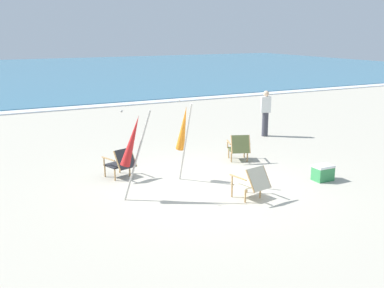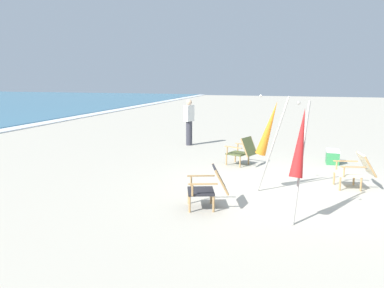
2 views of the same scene
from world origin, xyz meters
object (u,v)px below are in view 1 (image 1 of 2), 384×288
beach_chair_mid_center (239,147)px  umbrella_furled_orange (183,129)px  beach_chair_back_right (121,162)px  beach_chair_back_left (252,182)px  umbrella_furled_red (132,142)px  cooler_box (323,173)px  person_near_chairs (266,113)px

beach_chair_mid_center → umbrella_furled_orange: (-2.19, -0.86, 0.92)m
beach_chair_back_right → beach_chair_back_left: bearing=-52.6°
beach_chair_back_left → beach_chair_mid_center: beach_chair_mid_center is taller
beach_chair_back_right → umbrella_furled_red: 1.83m
umbrella_furled_orange → umbrella_furled_red: bearing=-157.4°
beach_chair_back_right → umbrella_furled_red: umbrella_furled_red is taller
umbrella_furled_orange → cooler_box: size_ratio=4.20×
beach_chair_mid_center → cooler_box: bearing=-67.9°
beach_chair_back_left → umbrella_furled_orange: size_ratio=0.42×
beach_chair_mid_center → person_near_chairs: 3.48m
beach_chair_mid_center → cooler_box: 2.59m
beach_chair_mid_center → beach_chair_back_right: 3.52m
beach_chair_back_left → beach_chair_back_right: bearing=127.4°
beach_chair_back_left → beach_chair_back_right: size_ratio=0.97×
umbrella_furled_orange → cooler_box: 3.69m
person_near_chairs → beach_chair_back_left: bearing=-128.4°
cooler_box → umbrella_furled_orange: bearing=154.3°
beach_chair_back_left → umbrella_furled_red: umbrella_furled_red is taller
beach_chair_back_left → person_near_chairs: bearing=51.6°
beach_chair_mid_center → umbrella_furled_red: umbrella_furled_red is taller
umbrella_furled_red → umbrella_furled_orange: size_ratio=0.99×
person_near_chairs → cooler_box: size_ratio=3.33×
umbrella_furled_orange → beach_chair_back_right: bearing=144.9°
beach_chair_back_right → cooler_box: 5.12m
beach_chair_mid_center → umbrella_furled_red: 4.13m
beach_chair_back_left → beach_chair_back_right: 3.49m
person_near_chairs → umbrella_furled_orange: bearing=-146.3°
beach_chair_mid_center → umbrella_furled_red: size_ratio=0.43×
beach_chair_back_left → cooler_box: beach_chair_back_left is taller
umbrella_furled_red → person_near_chairs: umbrella_furled_red is taller
umbrella_furled_red → cooler_box: size_ratio=4.17×
beach_chair_back_left → beach_chair_mid_center: size_ratio=0.99×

